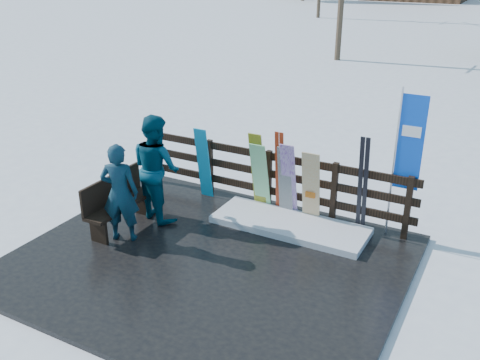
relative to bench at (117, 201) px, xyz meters
The scene contains 16 objects.
ground 2.09m from the bench, ahead, with size 700.00×700.00×0.00m, color white.
deck 2.08m from the bench, ahead, with size 6.00×5.00×0.08m, color black.
fence 2.83m from the bench, 45.19° to the left, with size 5.60×0.10×1.15m.
snow_patch 3.09m from the bench, 27.40° to the left, with size 2.77×1.00×0.12m, color white.
bench is the anchor object (origin of this frame).
snowboard_0 1.92m from the bench, 69.04° to the left, with size 0.27×0.03×1.48m, color #0C90C2.
snowboard_1 2.63m from the bench, 42.79° to the left, with size 0.32×0.03×1.42m, color white.
snowboard_2 2.60m from the bench, 43.60° to the left, with size 0.26×0.03×1.60m, color #FAF824.
snowboard_3 3.08m from the bench, 35.49° to the left, with size 0.27×0.03×1.50m, color silver.
snowboard_4 3.02m from the bench, 36.29° to the left, with size 0.26×0.03×1.41m, color black.
snowboard_5 3.44m from the bench, 31.34° to the left, with size 0.33×0.03×1.38m, color silver.
ski_pair_a 2.96m from the bench, 39.07° to the left, with size 0.16×0.18×1.63m.
ski_pair_b 4.28m from the bench, 25.82° to the left, with size 0.17×0.23×1.79m.
rental_flag 5.01m from the bench, 24.86° to the left, with size 0.45×0.04×2.60m.
person_front 0.57m from the bench, 40.72° to the right, with size 0.63×0.41×1.72m, color #103D46.
person_back 0.90m from the bench, 60.29° to the left, with size 0.95×0.74×1.96m, color #063D55.
Camera 1 is at (3.96, -6.26, 4.63)m, focal length 40.00 mm.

